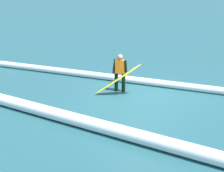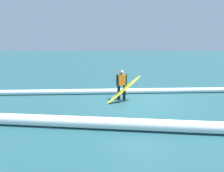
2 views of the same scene
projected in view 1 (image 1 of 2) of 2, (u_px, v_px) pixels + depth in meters
The scene contains 5 objects.
ground_plane at pixel (140, 98), 11.84m from camera, with size 122.52×122.52×0.00m, color #24535A.
surfer at pixel (120, 71), 12.28m from camera, with size 0.51×0.31×1.44m.
surfboard at pixel (118, 79), 11.97m from camera, with size 1.69×0.95×1.23m.
wave_crest_foreground at pixel (148, 82), 13.18m from camera, with size 0.28×0.28×18.09m, color white.
wave_crest_midground at pixel (89, 123), 9.43m from camera, with size 0.38×0.38×15.23m, color white.
Camera 1 is at (-4.11, 10.31, 4.26)m, focal length 52.82 mm.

